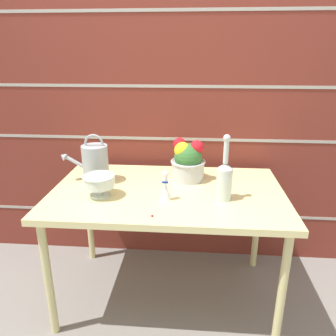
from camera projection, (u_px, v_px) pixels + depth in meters
ground_plane at (167, 293)px, 2.15m from camera, size 12.00×12.00×0.00m
brick_wall at (174, 112)px, 2.27m from camera, size 3.60×0.08×2.20m
patio_table at (167, 200)px, 1.92m from camera, size 1.34×0.83×0.74m
watering_can at (95, 163)px, 1.98m from camera, size 0.30×0.16×0.30m
crystal_pedestal_bowl at (99, 182)px, 1.79m from camera, size 0.18×0.18×0.12m
flower_planter at (188, 161)px, 2.02m from camera, size 0.22×0.22×0.26m
glass_decanter at (224, 178)px, 1.74m from camera, size 0.09×0.09×0.36m
figurine_vase at (164, 188)px, 1.75m from camera, size 0.06×0.06×0.17m
fallen_petal at (152, 216)px, 1.59m from camera, size 0.01×0.01×0.01m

